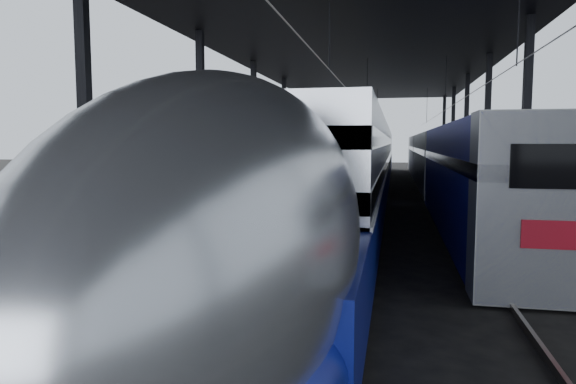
# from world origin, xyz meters

# --- Properties ---
(ground) EXTENTS (160.00, 160.00, 0.00)m
(ground) POSITION_xyz_m (0.00, 0.00, 0.00)
(ground) COLOR black
(ground) RESTS_ON ground
(platform) EXTENTS (6.00, 80.00, 1.00)m
(platform) POSITION_xyz_m (-3.50, 20.00, 0.50)
(platform) COLOR #4C4C4F
(platform) RESTS_ON ground
(yellow_strip) EXTENTS (0.30, 80.00, 0.01)m
(yellow_strip) POSITION_xyz_m (-0.70, 20.00, 1.00)
(yellow_strip) COLOR gold
(yellow_strip) RESTS_ON platform
(rails) EXTENTS (6.52, 80.00, 0.16)m
(rails) POSITION_xyz_m (4.50, 20.00, 0.08)
(rails) COLOR slate
(rails) RESTS_ON ground
(canopy) EXTENTS (18.00, 75.00, 9.47)m
(canopy) POSITION_xyz_m (1.90, 20.00, 9.12)
(canopy) COLOR black
(canopy) RESTS_ON ground
(tgv_train) EXTENTS (3.05, 65.20, 4.38)m
(tgv_train) POSITION_xyz_m (2.00, 23.68, 2.05)
(tgv_train) COLOR #B1B4B9
(tgv_train) RESTS_ON ground
(second_train) EXTENTS (2.96, 56.05, 4.08)m
(second_train) POSITION_xyz_m (7.00, 28.35, 2.07)
(second_train) COLOR navy
(second_train) RESTS_ON ground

